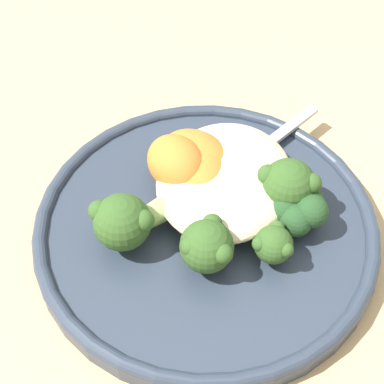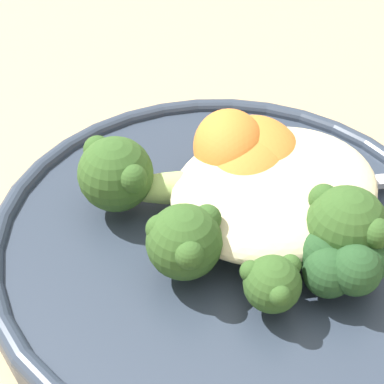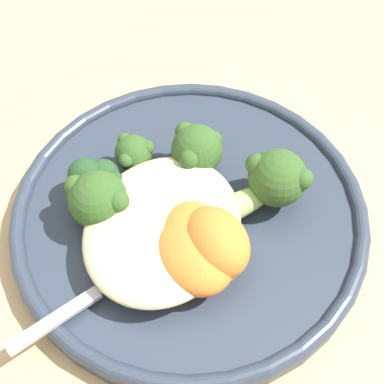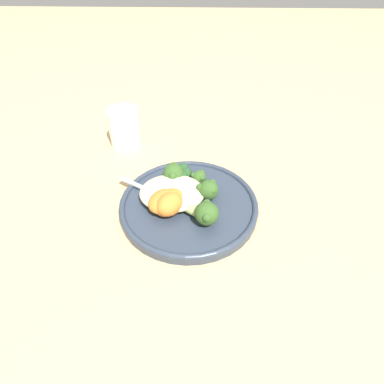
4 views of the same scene
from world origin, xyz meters
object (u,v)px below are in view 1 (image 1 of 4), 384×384
quinoa_mound (225,180)px  broccoli_stalk_3 (280,186)px  broccoli_stalk_1 (207,237)px  broccoli_stalk_0 (136,217)px  broccoli_stalk_2 (260,233)px  spoon (257,151)px  plate (202,227)px  sweet_potato_chunk_0 (196,158)px  sweet_potato_chunk_2 (184,160)px  sweet_potato_chunk_1 (177,163)px  sweet_potato_chunk_3 (198,170)px  kale_tuft (298,208)px

quinoa_mound → broccoli_stalk_3: 0.04m
broccoli_stalk_1 → broccoli_stalk_0: bearing=-105.8°
broccoli_stalk_2 → spoon: (-0.09, -0.02, -0.01)m
plate → broccoli_stalk_1: size_ratio=2.91×
sweet_potato_chunk_0 → plate: bearing=20.8°
sweet_potato_chunk_2 → spoon: 0.07m
broccoli_stalk_0 → sweet_potato_chunk_1: broccoli_stalk_0 is taller
plate → broccoli_stalk_0: 0.06m
sweet_potato_chunk_1 → sweet_potato_chunk_2: sweet_potato_chunk_1 is taller
sweet_potato_chunk_3 → kale_tuft: bearing=79.3°
broccoli_stalk_1 → spoon: (-0.11, 0.02, -0.01)m
broccoli_stalk_1 → sweet_potato_chunk_2: (-0.07, -0.04, -0.00)m
quinoa_mound → sweet_potato_chunk_1: 0.04m
broccoli_stalk_1 → broccoli_stalk_2: broccoli_stalk_1 is taller
sweet_potato_chunk_3 → quinoa_mound: bearing=84.7°
sweet_potato_chunk_1 → plate: bearing=41.3°
sweet_potato_chunk_3 → sweet_potato_chunk_2: bearing=-123.1°
broccoli_stalk_2 → kale_tuft: size_ratio=1.90×
sweet_potato_chunk_1 → spoon: size_ratio=0.54×
kale_tuft → sweet_potato_chunk_2: bearing=-104.5°
sweet_potato_chunk_1 → sweet_potato_chunk_2: bearing=165.5°
quinoa_mound → kale_tuft: bearing=77.4°
plate → quinoa_mound: bearing=162.1°
sweet_potato_chunk_3 → spoon: bearing=139.2°
plate → broccoli_stalk_3: 0.07m
spoon → broccoli_stalk_0: bearing=175.6°
broccoli_stalk_1 → spoon: size_ratio=0.91×
plate → sweet_potato_chunk_2: (-0.04, -0.03, 0.03)m
sweet_potato_chunk_0 → kale_tuft: 0.09m
plate → sweet_potato_chunk_2: sweet_potato_chunk_2 is taller
broccoli_stalk_0 → broccoli_stalk_3: (-0.06, 0.10, 0.00)m
broccoli_stalk_1 → sweet_potato_chunk_3: broccoli_stalk_1 is taller
quinoa_mound → broccoli_stalk_1: 0.06m
plate → spoon: (-0.08, 0.03, 0.01)m
broccoli_stalk_0 → sweet_potato_chunk_0: (-0.07, 0.03, -0.00)m
broccoli_stalk_0 → spoon: bearing=-176.6°
broccoli_stalk_2 → sweet_potato_chunk_0: size_ratio=1.35×
plate → kale_tuft: 0.08m
quinoa_mound → plate: bearing=-17.9°
plate → broccoli_stalk_2: bearing=77.8°
quinoa_mound → sweet_potato_chunk_0: bearing=-116.3°
broccoli_stalk_0 → sweet_potato_chunk_3: 0.07m
broccoli_stalk_2 → spoon: broccoli_stalk_2 is taller
sweet_potato_chunk_0 → broccoli_stalk_0: bearing=-21.0°
sweet_potato_chunk_2 → sweet_potato_chunk_3: (0.01, 0.01, 0.00)m
sweet_potato_chunk_0 → sweet_potato_chunk_2: sweet_potato_chunk_0 is taller
quinoa_mound → broccoli_stalk_0: size_ratio=1.33×
kale_tuft → broccoli_stalk_0: bearing=-69.3°
plate → broccoli_stalk_3: broccoli_stalk_3 is taller
sweet_potato_chunk_0 → sweet_potato_chunk_2: 0.01m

